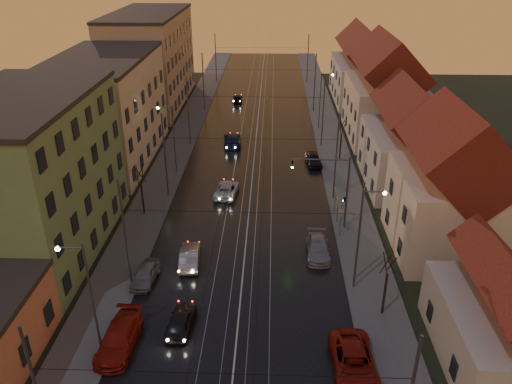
# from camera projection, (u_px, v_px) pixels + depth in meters

# --- Properties ---
(ground) EXTENTS (160.00, 160.00, 0.00)m
(ground) POSITION_uv_depth(u_px,v_px,m) (233.00, 376.00, 30.57)
(ground) COLOR black
(ground) RESTS_ON ground
(road) EXTENTS (16.00, 120.00, 0.04)m
(road) POSITION_uv_depth(u_px,v_px,m) (256.00, 143.00, 66.33)
(road) COLOR black
(road) RESTS_ON ground
(sidewalk_left) EXTENTS (4.00, 120.00, 0.15)m
(sidewalk_left) POSITION_uv_depth(u_px,v_px,m) (181.00, 141.00, 66.61)
(sidewalk_left) COLOR #4C4C4C
(sidewalk_left) RESTS_ON ground
(sidewalk_right) EXTENTS (4.00, 120.00, 0.15)m
(sidewalk_right) POSITION_uv_depth(u_px,v_px,m) (331.00, 143.00, 66.00)
(sidewalk_right) COLOR #4C4C4C
(sidewalk_right) RESTS_ON ground
(tram_rail_0) EXTENTS (0.06, 120.00, 0.03)m
(tram_rail_0) POSITION_uv_depth(u_px,v_px,m) (239.00, 142.00, 66.38)
(tram_rail_0) COLOR gray
(tram_rail_0) RESTS_ON road
(tram_rail_1) EXTENTS (0.06, 120.00, 0.03)m
(tram_rail_1) POSITION_uv_depth(u_px,v_px,m) (250.00, 142.00, 66.34)
(tram_rail_1) COLOR gray
(tram_rail_1) RESTS_ON road
(tram_rail_2) EXTENTS (0.06, 120.00, 0.03)m
(tram_rail_2) POSITION_uv_depth(u_px,v_px,m) (261.00, 142.00, 66.29)
(tram_rail_2) COLOR gray
(tram_rail_2) RESTS_ON road
(tram_rail_3) EXTENTS (0.06, 120.00, 0.03)m
(tram_rail_3) POSITION_uv_depth(u_px,v_px,m) (272.00, 142.00, 66.25)
(tram_rail_3) COLOR gray
(tram_rail_3) RESTS_ON road
(apartment_left_1) EXTENTS (10.00, 18.00, 13.00)m
(apartment_left_1) POSITION_uv_depth(u_px,v_px,m) (31.00, 179.00, 40.72)
(apartment_left_1) COLOR #5F8152
(apartment_left_1) RESTS_ON ground
(apartment_left_2) EXTENTS (10.00, 20.00, 12.00)m
(apartment_left_2) POSITION_uv_depth(u_px,v_px,m) (106.00, 111.00, 58.83)
(apartment_left_2) COLOR #B8A88E
(apartment_left_2) RESTS_ON ground
(apartment_left_3) EXTENTS (10.00, 24.00, 14.00)m
(apartment_left_3) POSITION_uv_depth(u_px,v_px,m) (151.00, 60.00, 79.85)
(apartment_left_3) COLOR tan
(apartment_left_3) RESTS_ON ground
(house_right_0) EXTENTS (8.16, 10.20, 5.80)m
(house_right_0) POSITION_uv_depth(u_px,v_px,m) (511.00, 323.00, 30.53)
(house_right_0) COLOR beige
(house_right_0) RESTS_ON ground
(house_right_1) EXTENTS (8.67, 10.20, 10.80)m
(house_right_1) POSITION_uv_depth(u_px,v_px,m) (451.00, 192.00, 41.03)
(house_right_1) COLOR beige
(house_right_1) RESTS_ON ground
(house_right_2) EXTENTS (9.18, 12.24, 9.20)m
(house_right_2) POSITION_uv_depth(u_px,v_px,m) (411.00, 144.00, 53.01)
(house_right_2) COLOR beige
(house_right_2) RESTS_ON ground
(house_right_3) EXTENTS (9.18, 14.28, 11.50)m
(house_right_3) POSITION_uv_depth(u_px,v_px,m) (385.00, 95.00, 65.91)
(house_right_3) COLOR beige
(house_right_3) RESTS_ON ground
(house_right_4) EXTENTS (9.18, 16.32, 10.00)m
(house_right_4) POSITION_uv_depth(u_px,v_px,m) (363.00, 70.00, 82.34)
(house_right_4) COLOR beige
(house_right_4) RESTS_ON ground
(catenary_pole_l_1) EXTENTS (0.16, 0.16, 9.00)m
(catenary_pole_l_1) POSITION_uv_depth(u_px,v_px,m) (125.00, 234.00, 36.87)
(catenary_pole_l_1) COLOR #595B60
(catenary_pole_l_1) RESTS_ON ground
(catenary_pole_r_1) EXTENTS (0.16, 0.16, 9.00)m
(catenary_pole_r_1) POSITION_uv_depth(u_px,v_px,m) (359.00, 238.00, 36.34)
(catenary_pole_r_1) COLOR #595B60
(catenary_pole_r_1) RESTS_ON ground
(catenary_pole_l_2) EXTENTS (0.16, 0.16, 9.00)m
(catenary_pole_l_2) POSITION_uv_depth(u_px,v_px,m) (165.00, 156.00, 50.28)
(catenary_pole_l_2) COLOR #595B60
(catenary_pole_l_2) RESTS_ON ground
(catenary_pole_r_2) EXTENTS (0.16, 0.16, 9.00)m
(catenary_pole_r_2) POSITION_uv_depth(u_px,v_px,m) (336.00, 159.00, 49.76)
(catenary_pole_r_2) COLOR #595B60
(catenary_pole_r_2) RESTS_ON ground
(catenary_pole_l_3) EXTENTS (0.16, 0.16, 9.00)m
(catenary_pole_l_3) POSITION_uv_depth(u_px,v_px,m) (188.00, 112.00, 63.70)
(catenary_pole_l_3) COLOR #595B60
(catenary_pole_l_3) RESTS_ON ground
(catenary_pole_r_3) EXTENTS (0.16, 0.16, 9.00)m
(catenary_pole_r_3) POSITION_uv_depth(u_px,v_px,m) (323.00, 113.00, 63.17)
(catenary_pole_r_3) COLOR #595B60
(catenary_pole_r_3) RESTS_ON ground
(catenary_pole_l_4) EXTENTS (0.16, 0.16, 9.00)m
(catenary_pole_l_4) POSITION_uv_depth(u_px,v_px,m) (203.00, 82.00, 77.11)
(catenary_pole_l_4) COLOR #595B60
(catenary_pole_l_4) RESTS_ON ground
(catenary_pole_r_4) EXTENTS (0.16, 0.16, 9.00)m
(catenary_pole_r_4) POSITION_uv_depth(u_px,v_px,m) (315.00, 83.00, 76.58)
(catenary_pole_r_4) COLOR #595B60
(catenary_pole_r_4) RESTS_ON ground
(catenary_pole_l_5) EXTENTS (0.16, 0.16, 9.00)m
(catenary_pole_l_5) POSITION_uv_depth(u_px,v_px,m) (216.00, 58.00, 93.21)
(catenary_pole_l_5) COLOR #595B60
(catenary_pole_l_5) RESTS_ON ground
(catenary_pole_r_5) EXTENTS (0.16, 0.16, 9.00)m
(catenary_pole_r_5) POSITION_uv_depth(u_px,v_px,m) (308.00, 59.00, 92.68)
(catenary_pole_r_5) COLOR #595B60
(catenary_pole_r_5) RESTS_ON ground
(street_lamp_0) EXTENTS (1.75, 0.32, 8.00)m
(street_lamp_0) POSITION_uv_depth(u_px,v_px,m) (85.00, 288.00, 30.45)
(street_lamp_0) COLOR #595B60
(street_lamp_0) RESTS_ON ground
(street_lamp_1) EXTENTS (1.75, 0.32, 8.00)m
(street_lamp_1) POSITION_uv_depth(u_px,v_px,m) (364.00, 227.00, 37.05)
(street_lamp_1) COLOR #595B60
(street_lamp_1) RESTS_ON ground
(street_lamp_2) EXTENTS (1.75, 0.32, 8.00)m
(street_lamp_2) POSITION_uv_depth(u_px,v_px,m) (171.00, 133.00, 55.49)
(street_lamp_2) COLOR #595B60
(street_lamp_2) RESTS_ON ground
(street_lamp_3) EXTENTS (1.75, 0.32, 8.00)m
(street_lamp_3) POSITION_uv_depth(u_px,v_px,m) (323.00, 95.00, 69.24)
(street_lamp_3) COLOR #595B60
(street_lamp_3) RESTS_ON ground
(traffic_light_mast) EXTENTS (5.30, 0.32, 7.20)m
(traffic_light_mast) POSITION_uv_depth(u_px,v_px,m) (337.00, 184.00, 44.36)
(traffic_light_mast) COLOR #595B60
(traffic_light_mast) RESTS_ON ground
(bare_tree_0) EXTENTS (1.09, 1.09, 5.11)m
(bare_tree_0) POSITION_uv_depth(u_px,v_px,m) (142.00, 192.00, 47.66)
(bare_tree_0) COLOR black
(bare_tree_0) RESTS_ON ground
(bare_tree_1) EXTENTS (1.09, 1.09, 5.11)m
(bare_tree_1) POSITION_uv_depth(u_px,v_px,m) (386.00, 286.00, 34.51)
(bare_tree_1) COLOR black
(bare_tree_1) RESTS_ON ground
(bare_tree_2) EXTENTS (1.09, 1.09, 5.11)m
(bare_tree_2) POSITION_uv_depth(u_px,v_px,m) (341.00, 142.00, 59.54)
(bare_tree_2) COLOR black
(bare_tree_2) RESTS_ON ground
(driving_car_0) EXTENTS (1.93, 4.09, 1.35)m
(driving_car_0) POSITION_uv_depth(u_px,v_px,m) (181.00, 320.00, 34.06)
(driving_car_0) COLOR black
(driving_car_0) RESTS_ON ground
(driving_car_1) EXTENTS (1.89, 4.46, 1.43)m
(driving_car_1) POSITION_uv_depth(u_px,v_px,m) (190.00, 256.00, 40.98)
(driving_car_1) COLOR #A1A0A5
(driving_car_1) RESTS_ON ground
(driving_car_2) EXTENTS (2.61, 4.86, 1.30)m
(driving_car_2) POSITION_uv_depth(u_px,v_px,m) (227.00, 189.00, 52.27)
(driving_car_2) COLOR silver
(driving_car_2) RESTS_ON ground
(driving_car_3) EXTENTS (2.65, 5.56, 1.56)m
(driving_car_3) POSITION_uv_depth(u_px,v_px,m) (232.00, 139.00, 65.21)
(driving_car_3) COLOR #19204B
(driving_car_3) RESTS_ON ground
(driving_car_4) EXTENTS (1.73, 3.87, 1.29)m
(driving_car_4) POSITION_uv_depth(u_px,v_px,m) (238.00, 98.00, 83.05)
(driving_car_4) COLOR black
(driving_car_4) RESTS_ON ground
(parked_left_2) EXTENTS (2.37, 5.32, 1.52)m
(parked_left_2) POSITION_uv_depth(u_px,v_px,m) (119.00, 338.00, 32.41)
(parked_left_2) COLOR maroon
(parked_left_2) RESTS_ON ground
(parked_left_3) EXTENTS (1.90, 3.99, 1.32)m
(parked_left_3) POSITION_uv_depth(u_px,v_px,m) (145.00, 274.00, 38.81)
(parked_left_3) COLOR gray
(parked_left_3) RESTS_ON ground
(parked_right_0) EXTENTS (2.74, 5.71, 1.57)m
(parked_right_0) POSITION_uv_depth(u_px,v_px,m) (354.00, 363.00, 30.45)
(parked_right_0) COLOR maroon
(parked_right_0) RESTS_ON ground
(parked_right_1) EXTENTS (1.96, 4.71, 1.36)m
(parked_right_1) POSITION_uv_depth(u_px,v_px,m) (318.00, 248.00, 42.16)
(parked_right_1) COLOR #9B9AA0
(parked_right_1) RESTS_ON ground
(parked_right_2) EXTENTS (2.03, 4.23, 1.39)m
(parked_right_2) POSITION_uv_depth(u_px,v_px,m) (314.00, 159.00, 59.41)
(parked_right_2) COLOR black
(parked_right_2) RESTS_ON ground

